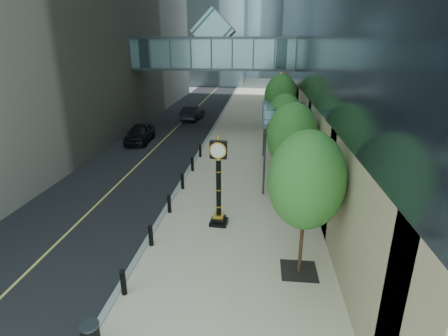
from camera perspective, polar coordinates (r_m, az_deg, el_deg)
The scene contains 12 objects.
ground at distance 12.33m, azimuth -4.89°, elevation -23.78°, with size 320.00×320.00×0.00m, color gray.
road at distance 50.28m, azimuth -4.30°, elevation 9.95°, with size 8.00×180.00×0.02m, color black.
sidewalk at distance 49.49m, azimuth 4.99°, elevation 9.80°, with size 8.00×180.00×0.06m, color #C6B698.
curb at distance 49.72m, azimuth 0.31°, elevation 9.93°, with size 0.25×180.00×0.07m, color gray.
skywalk at distance 37.09m, azimuth -1.63°, elevation 18.52°, with size 17.00×4.20×5.80m.
entrance_canopy at distance 23.21m, azimuth 9.97°, elevation 8.78°, with size 3.00×8.00×4.38m.
bollard_row at distance 19.99m, azimuth -7.78°, elevation -3.96°, with size 0.20×16.20×0.90m.
street_trees at distance 24.35m, azimuth 10.05°, elevation 8.26°, with size 2.89×28.53×5.94m.
street_clock at distance 16.63m, azimuth -0.88°, elevation -3.29°, with size 0.88×0.88×4.42m.
pedestrian at distance 19.64m, azimuth 11.37°, elevation -3.65°, with size 0.55×0.36×1.51m, color beige.
car_near at distance 32.45m, azimuth -13.58°, elevation 5.53°, with size 1.92×4.78×1.63m, color black.
car_far at distance 41.49m, azimuth -5.13°, elevation 8.99°, with size 1.69×4.85×1.60m, color black.
Camera 1 is at (1.89, -8.76, 8.47)m, focal length 28.00 mm.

